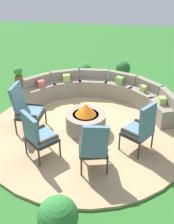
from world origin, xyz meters
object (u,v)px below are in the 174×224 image
object	(u,v)px
lounge_chair_front_right	(38,135)
lounge_chair_back_right	(141,128)
curved_stone_bench	(103,92)
potted_plant_0	(123,70)
potted_plant_1	(84,73)
fire_pit	(86,120)
potted_plant_3	(58,220)
lounge_chair_back_left	(94,146)
potted_plant_2	(18,75)
lounge_chair_front_left	(26,108)

from	to	relation	value
lounge_chair_front_right	lounge_chair_back_right	bearing A→B (deg)	55.46
curved_stone_bench	potted_plant_0	xyz separation A→B (m)	(0.49, 1.93, -0.02)
potted_plant_1	fire_pit	bearing A→B (deg)	-79.50
potted_plant_3	lounge_chair_back_right	bearing A→B (deg)	63.47
fire_pit	potted_plant_1	xyz separation A→B (m)	(-0.52, 2.82, 0.06)
potted_plant_3	potted_plant_0	bearing A→B (deg)	84.25
lounge_chair_back_left	potted_plant_0	xyz separation A→B (m)	(0.36, 4.82, -0.27)
lounge_chair_back_left	potted_plant_2	bearing A→B (deg)	114.45
curved_stone_bench	potted_plant_3	bearing A→B (deg)	-92.07
lounge_chair_front_right	lounge_chair_back_left	bearing A→B (deg)	30.93
fire_pit	potted_plant_1	world-z (taller)	fire_pit
curved_stone_bench	potted_plant_1	world-z (taller)	curved_stone_bench
lounge_chair_back_left	lounge_chair_back_right	size ratio (longest dim) A/B	0.97
curved_stone_bench	potted_plant_1	distance (m)	1.51
lounge_chair_front_right	potted_plant_3	xyz separation A→B (m)	(0.88, -1.82, -0.15)
potted_plant_2	potted_plant_3	distance (m)	6.14
curved_stone_bench	lounge_chair_front_left	world-z (taller)	lounge_chair_front_left
fire_pit	lounge_chair_front_right	size ratio (longest dim) A/B	0.87
potted_plant_2	lounge_chair_back_right	bearing A→B (deg)	-38.42
potted_plant_1	potted_plant_2	bearing A→B (deg)	-171.39
potted_plant_2	potted_plant_1	bearing A→B (deg)	8.61
lounge_chair_back_right	potted_plant_0	size ratio (longest dim) A/B	1.77
lounge_chair_back_right	potted_plant_1	xyz separation A→B (m)	(-1.79, 3.44, -0.24)
lounge_chair_front_left	potted_plant_0	size ratio (longest dim) A/B	1.77
lounge_chair_front_right	potted_plant_2	xyz separation A→B (m)	(-1.86, 3.66, -0.31)
curved_stone_bench	lounge_chair_front_left	distance (m)	2.38
lounge_chair_front_left	lounge_chair_back_right	bearing A→B (deg)	80.44
fire_pit	lounge_chair_back_left	bearing A→B (deg)	-74.67
potted_plant_0	potted_plant_2	distance (m)	3.52
lounge_chair_front_right	potted_plant_2	size ratio (longest dim) A/B	1.84
curved_stone_bench	potted_plant_0	distance (m)	1.99
curved_stone_bench	lounge_chair_front_right	distance (m)	2.90
fire_pit	lounge_chair_front_right	world-z (taller)	lounge_chair_front_right
lounge_chair_back_right	lounge_chair_front_left	bearing A→B (deg)	114.05
lounge_chair_back_left	fire_pit	bearing A→B (deg)	91.66
lounge_chair_back_left	potted_plant_3	xyz separation A→B (m)	(-0.29, -1.63, -0.15)
lounge_chair_back_right	potted_plant_0	distance (m)	4.12
curved_stone_bench	lounge_chair_back_left	xyz separation A→B (m)	(0.12, -2.89, 0.25)
potted_plant_1	potted_plant_2	distance (m)	2.16
potted_plant_1	potted_plant_2	world-z (taller)	potted_plant_1
curved_stone_bench	potted_plant_2	bearing A→B (deg)	161.52
lounge_chair_front_right	potted_plant_1	bearing A→B (deg)	126.68
potted_plant_2	lounge_chair_back_left	bearing A→B (deg)	-51.89
curved_stone_bench	potted_plant_1	xyz separation A→B (m)	(-0.77, 1.29, 0.03)
lounge_chair_back_left	potted_plant_1	bearing A→B (deg)	88.42
potted_plant_3	fire_pit	bearing A→B (deg)	91.62
curved_stone_bench	lounge_chair_front_left	xyz separation A→B (m)	(-1.66, -1.69, 0.27)
lounge_chair_front_left	potted_plant_2	xyz separation A→B (m)	(-1.25, 2.66, -0.32)
lounge_chair_back_right	potted_plant_3	world-z (taller)	lounge_chair_back_right
potted_plant_2	potted_plant_3	world-z (taller)	potted_plant_3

